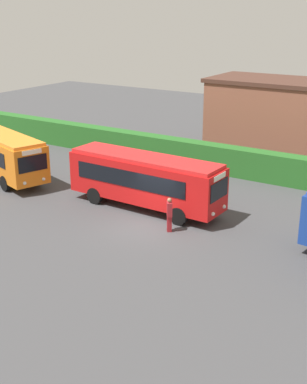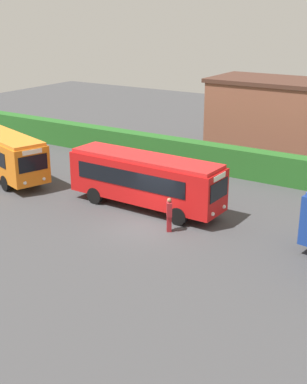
{
  "view_description": "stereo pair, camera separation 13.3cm",
  "coord_description": "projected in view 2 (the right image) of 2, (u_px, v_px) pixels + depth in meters",
  "views": [
    {
      "loc": [
        14.46,
        -21.7,
        11.13
      ],
      "look_at": [
        -0.73,
        2.0,
        1.24
      ],
      "focal_mm": 49.69,
      "sensor_mm": 36.0,
      "label": 1
    },
    {
      "loc": [
        14.57,
        -21.63,
        11.13
      ],
      "look_at": [
        -0.73,
        2.0,
        1.24
      ],
      "focal_mm": 49.69,
      "sensor_mm": 36.0,
      "label": 2
    }
  ],
  "objects": [
    {
      "name": "depot_building",
      "position": [
        292.0,
        120.0,
        40.1
      ],
      "size": [
        12.64,
        5.75,
        5.93
      ],
      "color": "brown",
      "rests_on": "ground_plane"
    },
    {
      "name": "bus_orange",
      "position": [
        0.0,
        151.0,
        36.06
      ],
      "size": [
        9.97,
        5.17,
        3.13
      ],
      "rotation": [
        0.0,
        0.0,
        -0.31
      ],
      "color": "orange",
      "rests_on": "ground_plane"
    },
    {
      "name": "ground_plane",
      "position": [
        145.0,
        227.0,
        28.29
      ],
      "size": [
        84.04,
        84.04,
        0.0
      ],
      "primitive_type": "plane",
      "color": "#424244"
    },
    {
      "name": "hedge_row",
      "position": [
        233.0,
        161.0,
        36.68
      ],
      "size": [
        54.02,
        1.21,
        1.96
      ],
      "primitive_type": "cube",
      "color": "#276424",
      "rests_on": "ground_plane"
    },
    {
      "name": "person_center",
      "position": [
        169.0,
        214.0,
        27.41
      ],
      "size": [
        0.47,
        0.51,
        1.85
      ],
      "rotation": [
        0.0,
        0.0,
        0.62
      ],
      "color": "maroon",
      "rests_on": "ground_plane"
    },
    {
      "name": "bus_red",
      "position": [
        145.0,
        179.0,
        30.31
      ],
      "size": [
        9.58,
        2.56,
        3.13
      ],
      "rotation": [
        0.0,
        0.0,
        -0.02
      ],
      "color": "red",
      "rests_on": "ground_plane"
    }
  ]
}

